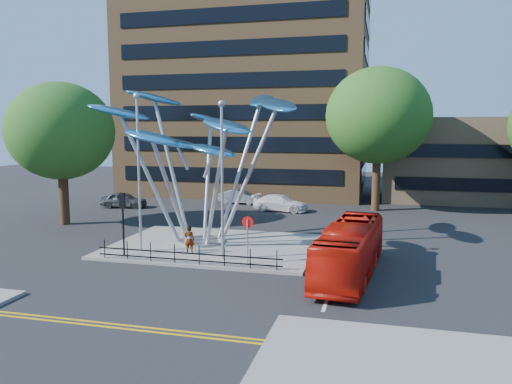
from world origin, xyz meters
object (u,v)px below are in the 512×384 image
(street_lamp_right, at_px, (222,166))
(parked_car_right, at_px, (281,203))
(red_bus, at_px, (350,250))
(pedestrian, at_px, (189,240))
(parked_car_left, at_px, (124,200))
(traffic_light_island, at_px, (123,210))
(no_entry_sign_island, at_px, (248,232))
(street_lamp_left, at_px, (138,159))
(tree_left, at_px, (61,131))
(parked_car_mid, at_px, (240,197))
(tree_right, at_px, (378,116))
(leaf_sculpture, at_px, (200,131))

(street_lamp_right, height_order, parked_car_right, street_lamp_right)
(red_bus, xyz_separation_m, pedestrian, (-8.81, 1.47, -0.35))
(street_lamp_right, xyz_separation_m, parked_car_left, (-14.19, 15.04, -4.41))
(red_bus, height_order, parked_car_right, red_bus)
(traffic_light_island, xyz_separation_m, pedestrian, (3.35, 1.17, -1.69))
(street_lamp_right, xyz_separation_m, no_entry_sign_island, (1.50, -0.48, -3.28))
(street_lamp_left, relative_size, parked_car_right, 1.86)
(tree_left, distance_m, street_lamp_left, 11.60)
(street_lamp_left, distance_m, parked_car_right, 17.48)
(pedestrian, bearing_deg, no_entry_sign_island, 154.13)
(street_lamp_left, distance_m, red_bus, 12.42)
(street_lamp_right, distance_m, traffic_light_island, 6.05)
(street_lamp_right, bearing_deg, parked_car_right, 91.10)
(tree_left, relative_size, parked_car_right, 2.18)
(street_lamp_left, xyz_separation_m, street_lamp_right, (5.00, -0.50, -0.26))
(traffic_light_island, bearing_deg, parked_car_mid, 88.08)
(traffic_light_island, distance_m, parked_car_left, 17.91)
(street_lamp_right, relative_size, pedestrian, 5.36)
(tree_right, xyz_separation_m, street_lamp_right, (-7.50, -19.00, -2.94))
(tree_right, relative_size, street_lamp_right, 1.46)
(tree_right, xyz_separation_m, red_bus, (-0.84, -19.80, -6.76))
(street_lamp_left, distance_m, parked_car_left, 17.82)
(tree_right, relative_size, no_entry_sign_island, 4.94)
(traffic_light_island, xyz_separation_m, parked_car_left, (-8.69, 15.54, -1.93))
(street_lamp_right, distance_m, parked_car_mid, 20.85)
(leaf_sculpture, height_order, parked_car_mid, leaf_sculpture)
(pedestrian, distance_m, parked_car_right, 16.12)
(street_lamp_left, height_order, street_lamp_right, street_lamp_left)
(no_entry_sign_island, bearing_deg, street_lamp_right, 162.13)
(red_bus, bearing_deg, parked_car_left, 148.01)
(leaf_sculpture, distance_m, traffic_light_island, 6.65)
(parked_car_mid, bearing_deg, tree_left, 148.54)
(tree_left, xyz_separation_m, parked_car_right, (14.18, 9.68, -6.11))
(parked_car_right, bearing_deg, tree_left, 132.23)
(leaf_sculpture, bearing_deg, tree_left, 164.45)
(parked_car_left, xyz_separation_m, parked_car_right, (13.87, 1.65, -0.00))
(tree_right, xyz_separation_m, traffic_light_island, (-13.00, -19.50, -5.42))
(parked_car_left, relative_size, parked_car_mid, 1.02)
(traffic_light_island, relative_size, pedestrian, 2.21)
(parked_car_mid, xyz_separation_m, parked_car_right, (4.50, -3.11, 0.03))
(tree_right, xyz_separation_m, tree_left, (-22.00, -12.00, -1.24))
(no_entry_sign_island, bearing_deg, leaf_sculpture, 134.33)
(leaf_sculpture, height_order, traffic_light_island, leaf_sculpture)
(street_lamp_left, relative_size, traffic_light_island, 2.57)
(no_entry_sign_island, height_order, red_bus, no_entry_sign_island)
(tree_right, xyz_separation_m, leaf_sculpture, (-10.07, -15.32, -1.16))
(parked_car_left, height_order, parked_car_mid, parked_car_left)
(tree_right, height_order, parked_car_mid, tree_right)
(tree_left, bearing_deg, parked_car_left, 87.81)
(tree_right, bearing_deg, no_entry_sign_island, -107.12)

